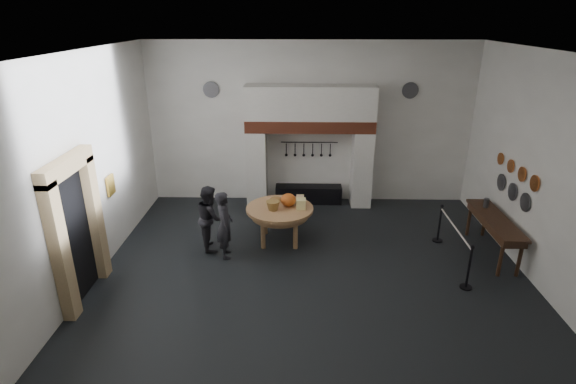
{
  "coord_description": "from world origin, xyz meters",
  "views": [
    {
      "loc": [
        -0.3,
        -8.37,
        5.13
      ],
      "look_at": [
        -0.53,
        1.11,
        1.35
      ],
      "focal_mm": 28.0,
      "sensor_mm": 36.0,
      "label": 1
    }
  ],
  "objects_px": {
    "iron_range": "(308,194)",
    "barrier_post_near": "(469,268)",
    "work_table": "(280,209)",
    "barrier_post_far": "(440,224)",
    "visitor_far": "(210,218)",
    "side_table": "(496,219)",
    "visitor_near": "(225,225)"
  },
  "relations": [
    {
      "from": "visitor_far",
      "to": "side_table",
      "type": "height_order",
      "value": "visitor_far"
    },
    {
      "from": "work_table",
      "to": "visitor_far",
      "type": "xyz_separation_m",
      "value": [
        -1.59,
        -0.37,
        -0.07
      ]
    },
    {
      "from": "side_table",
      "to": "barrier_post_far",
      "type": "relative_size",
      "value": 2.44
    },
    {
      "from": "side_table",
      "to": "iron_range",
      "type": "bearing_deg",
      "value": 144.42
    },
    {
      "from": "barrier_post_near",
      "to": "barrier_post_far",
      "type": "bearing_deg",
      "value": 90.0
    },
    {
      "from": "side_table",
      "to": "barrier_post_near",
      "type": "distance_m",
      "value": 1.78
    },
    {
      "from": "visitor_near",
      "to": "barrier_post_near",
      "type": "height_order",
      "value": "visitor_near"
    },
    {
      "from": "iron_range",
      "to": "barrier_post_near",
      "type": "bearing_deg",
      "value": -54.59
    },
    {
      "from": "barrier_post_near",
      "to": "visitor_near",
      "type": "bearing_deg",
      "value": 166.89
    },
    {
      "from": "work_table",
      "to": "visitor_far",
      "type": "relative_size",
      "value": 1.04
    },
    {
      "from": "visitor_far",
      "to": "side_table",
      "type": "distance_m",
      "value": 6.43
    },
    {
      "from": "work_table",
      "to": "visitor_near",
      "type": "relative_size",
      "value": 1.02
    },
    {
      "from": "side_table",
      "to": "visitor_far",
      "type": "bearing_deg",
      "value": 178.56
    },
    {
      "from": "work_table",
      "to": "visitor_near",
      "type": "xyz_separation_m",
      "value": [
        -1.19,
        -0.77,
        -0.06
      ]
    },
    {
      "from": "iron_range",
      "to": "visitor_near",
      "type": "distance_m",
      "value": 3.75
    },
    {
      "from": "iron_range",
      "to": "work_table",
      "type": "xyz_separation_m",
      "value": [
        -0.73,
        -2.41,
        0.59
      ]
    },
    {
      "from": "work_table",
      "to": "barrier_post_far",
      "type": "distance_m",
      "value": 3.84
    },
    {
      "from": "work_table",
      "to": "side_table",
      "type": "height_order",
      "value": "side_table"
    },
    {
      "from": "iron_range",
      "to": "visitor_far",
      "type": "bearing_deg",
      "value": -129.95
    },
    {
      "from": "work_table",
      "to": "side_table",
      "type": "relative_size",
      "value": 0.72
    },
    {
      "from": "side_table",
      "to": "barrier_post_far",
      "type": "distance_m",
      "value": 1.25
    },
    {
      "from": "work_table",
      "to": "barrier_post_far",
      "type": "height_order",
      "value": "barrier_post_far"
    },
    {
      "from": "visitor_near",
      "to": "barrier_post_far",
      "type": "height_order",
      "value": "visitor_near"
    },
    {
      "from": "visitor_far",
      "to": "barrier_post_far",
      "type": "xyz_separation_m",
      "value": [
        5.41,
        0.43,
        -0.32
      ]
    },
    {
      "from": "barrier_post_near",
      "to": "visitor_far",
      "type": "bearing_deg",
      "value": 163.85
    },
    {
      "from": "work_table",
      "to": "visitor_near",
      "type": "height_order",
      "value": "visitor_near"
    },
    {
      "from": "iron_range",
      "to": "barrier_post_near",
      "type": "xyz_separation_m",
      "value": [
        3.08,
        -4.34,
        0.2
      ]
    },
    {
      "from": "visitor_far",
      "to": "barrier_post_far",
      "type": "bearing_deg",
      "value": -103.74
    },
    {
      "from": "barrier_post_far",
      "to": "barrier_post_near",
      "type": "bearing_deg",
      "value": -90.0
    },
    {
      "from": "work_table",
      "to": "barrier_post_far",
      "type": "xyz_separation_m",
      "value": [
        3.82,
        0.07,
        -0.39
      ]
    },
    {
      "from": "visitor_far",
      "to": "barrier_post_near",
      "type": "relative_size",
      "value": 1.7
    },
    {
      "from": "work_table",
      "to": "iron_range",
      "type": "bearing_deg",
      "value": 73.06
    }
  ]
}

